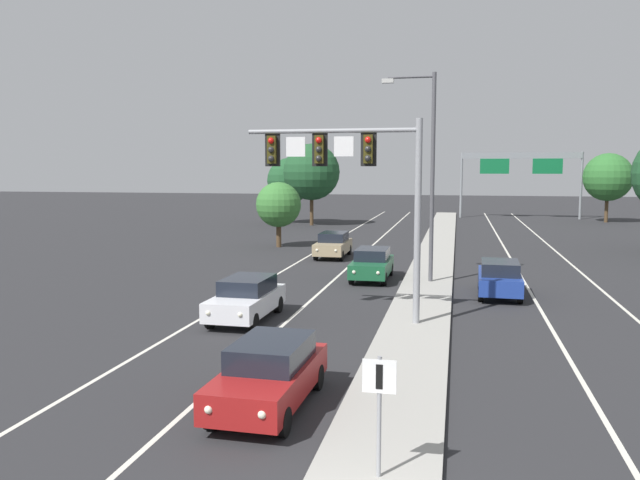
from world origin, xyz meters
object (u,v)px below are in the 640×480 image
Objects in this scene: car_receding_blue at (500,278)px; tree_far_right_c at (608,177)px; overhead_signal_mast at (357,173)px; car_oncoming_green at (372,264)px; median_sign_post at (379,399)px; car_oncoming_red at (270,373)px; tree_far_left_a at (312,172)px; highway_sign_gantry at (521,164)px; tree_far_left_c at (290,181)px; car_oncoming_tan at (333,244)px; tree_far_left_b at (279,205)px; car_oncoming_white at (246,298)px; street_lamp_median at (428,165)px.

car_receding_blue is 45.08m from tree_far_right_c.
car_oncoming_green is (-0.66, 9.42, -4.64)m from overhead_signal_mast.
median_sign_post is 0.49× the size of car_oncoming_red.
tree_far_left_a is (-16.10, 32.93, 4.47)m from car_receding_blue.
car_oncoming_green is 0.34× the size of highway_sign_gantry.
tree_far_left_a is (-10.69, 39.34, -0.17)m from overhead_signal_mast.
tree_far_left_c is at bearing 144.36° from tree_far_left_a.
median_sign_post is 29.46m from car_oncoming_tan.
tree_far_left_a is (-21.06, -13.60, -0.87)m from highway_sign_gantry.
tree_far_left_b is (-8.29, 29.93, 2.23)m from car_oncoming_red.
highway_sign_gantry is (14.46, 53.16, 5.34)m from car_oncoming_white.
tree_far_right_c reaches higher than car_oncoming_tan.
tree_far_left_c reaches higher than car_oncoming_tan.
tree_far_left_b is at bearing 102.78° from car_oncoming_white.
overhead_signal_mast is at bearing -71.96° from tree_far_left_c.
median_sign_post is at bearing -79.05° from overhead_signal_mast.
car_oncoming_white is at bearing -77.30° from tree_far_left_c.
highway_sign_gantry reaches higher than median_sign_post.
tree_far_left_c is 33.24m from tree_far_right_c.
car_oncoming_red is at bearing -99.27° from street_lamp_median.
median_sign_post is at bearing -99.90° from car_receding_blue.
overhead_signal_mast is 6.19m from car_oncoming_white.
car_oncoming_red is 62.62m from highway_sign_gantry.
overhead_signal_mast is at bearing -130.16° from car_receding_blue.
car_oncoming_green is 44.54m from tree_far_right_c.
car_oncoming_white is 10.22m from car_oncoming_green.
overhead_signal_mast reaches higher than car_oncoming_tan.
tree_far_left_a is at bearing 105.20° from overhead_signal_mast.
median_sign_post is 0.49× the size of car_oncoming_green.
car_oncoming_red and car_oncoming_green have the same top height.
car_oncoming_red is 1.01× the size of car_oncoming_green.
street_lamp_median is 11.55m from car_oncoming_tan.
overhead_signal_mast is 1.60× the size of car_oncoming_red.
tree_far_left_c is (-23.83, -11.62, -1.76)m from highway_sign_gantry.
car_oncoming_green is at bearing -55.29° from tree_far_left_b.
car_receding_blue is (9.58, -10.66, 0.00)m from car_oncoming_tan.
highway_sign_gantry is at bearing 78.92° from overhead_signal_mast.
overhead_signal_mast is 53.95m from highway_sign_gantry.
tree_far_left_b is 20.39m from tree_far_left_c.
median_sign_post is 0.49× the size of car_receding_blue.
tree_far_left_b is at bearing -121.63° from highway_sign_gantry.
median_sign_post is 0.47× the size of tree_far_left_b.
street_lamp_median is (2.09, 8.73, 0.33)m from overhead_signal_mast.
tree_far_left_c is (-13.46, 41.33, -1.06)m from overhead_signal_mast.
car_oncoming_tan is 39.07m from highway_sign_gantry.
car_oncoming_green is 0.96× the size of tree_far_left_b.
car_oncoming_tan is at bearing -42.20° from tree_far_left_b.
car_receding_blue is (6.07, -3.00, 0.00)m from car_oncoming_green.
car_oncoming_red is at bearing -74.52° from tree_far_left_b.
tree_far_left_a reaches higher than car_oncoming_red.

